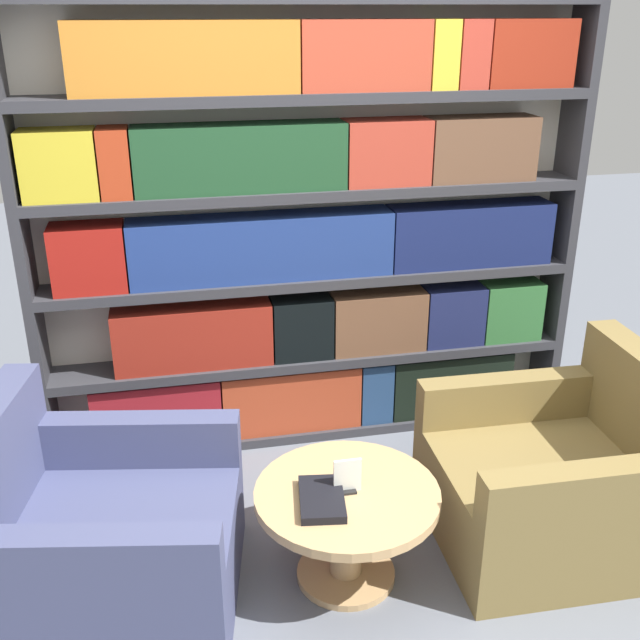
{
  "coord_description": "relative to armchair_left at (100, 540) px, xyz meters",
  "views": [
    {
      "loc": [
        -0.7,
        -2.3,
        2.17
      ],
      "look_at": [
        -0.1,
        0.57,
        0.93
      ],
      "focal_mm": 42.0,
      "sensor_mm": 36.0,
      "label": 1
    }
  ],
  "objects": [
    {
      "name": "armchair_right",
      "position": [
        1.91,
        -0.01,
        0.0
      ],
      "size": [
        0.97,
        0.89,
        0.83
      ],
      "rotation": [
        0.0,
        0.0,
        -1.6
      ],
      "color": "olive",
      "rests_on": "ground_plane"
    },
    {
      "name": "armchair_left",
      "position": [
        0.0,
        0.0,
        0.0
      ],
      "size": [
        1.09,
        1.02,
        0.83
      ],
      "rotation": [
        0.0,
        0.0,
        1.39
      ],
      "color": "#42476B",
      "rests_on": "ground_plane"
    },
    {
      "name": "ground_plane",
      "position": [
        1.05,
        -0.14,
        -0.28
      ],
      "size": [
        14.0,
        14.0,
        0.0
      ],
      "primitive_type": "plane",
      "color": "slate"
    },
    {
      "name": "table_sign",
      "position": [
        0.96,
        -0.08,
        0.2
      ],
      "size": [
        0.11,
        0.06,
        0.14
      ],
      "color": "black",
      "rests_on": "coffee_table"
    },
    {
      "name": "coffee_table",
      "position": [
        0.96,
        -0.08,
        0.02
      ],
      "size": [
        0.73,
        0.73,
        0.42
      ],
      "color": "tan",
      "rests_on": "ground_plane"
    },
    {
      "name": "bookshelf",
      "position": [
        1.06,
        1.11,
        0.81
      ],
      "size": [
        2.77,
        0.3,
        2.23
      ],
      "color": "silver",
      "rests_on": "ground_plane"
    },
    {
      "name": "stray_book",
      "position": [
        0.84,
        -0.14,
        0.16
      ],
      "size": [
        0.21,
        0.29,
        0.03
      ],
      "color": "black",
      "rests_on": "coffee_table"
    }
  ]
}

